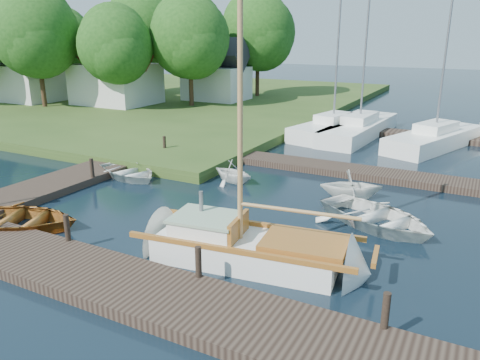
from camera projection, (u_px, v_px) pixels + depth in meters
The scene contains 28 objects.
ground at pixel (240, 212), 16.56m from camera, with size 160.00×160.00×0.00m, color black.
near_dock at pixel (125, 285), 11.46m from camera, with size 18.00×2.20×0.30m, color black.
left_dock at pixel (109, 166), 21.78m from camera, with size 2.20×18.00×0.30m, color black.
far_dock at pixel (347, 170), 21.09m from camera, with size 14.00×1.60×0.30m, color black.
shore at pixel (99, 93), 47.56m from camera, with size 50.00×40.00×0.50m, color #2F491A.
mooring_post_1 at pixel (67, 228), 13.48m from camera, with size 0.16×0.16×0.80m, color black.
mooring_post_2 at pixel (198, 262), 11.46m from camera, with size 0.16×0.16×0.80m, color black.
mooring_post_3 at pixel (386, 310), 9.45m from camera, with size 0.16×0.16×0.80m, color black.
mooring_post_4 at pixel (92, 168), 19.48m from camera, with size 0.16×0.16×0.80m, color black.
mooring_post_5 at pixel (164, 144), 23.70m from camera, with size 0.16×0.16×0.80m, color black.
sailboat at pixel (253, 251), 12.85m from camera, with size 7.35×2.89×9.83m.
dinghy at pixel (14, 216), 15.04m from camera, with size 3.01×4.21×0.87m, color #92581D.
tender_a at pixel (128, 170), 20.46m from camera, with size 2.48×3.47×0.72m, color white.
tender_b at pixel (233, 170), 19.79m from camera, with size 1.74×2.01×1.06m, color white.
tender_c at pixel (377, 214), 15.25m from camera, with size 2.93×4.11×0.85m, color white.
tender_d at pixel (351, 183), 17.78m from camera, with size 2.01×2.33×1.23m, color white.
marina_boat_0 at pixel (333, 127), 28.71m from camera, with size 3.66×7.50×10.83m.
marina_boat_1 at pixel (360, 127), 28.61m from camera, with size 2.86×9.25×10.75m.
marina_boat_2 at pixel (435, 137), 25.83m from camera, with size 4.67×8.00×10.81m.
house_a at pixel (116, 73), 38.11m from camera, with size 6.30×5.00×6.29m.
house_b at pixel (29, 74), 40.06m from camera, with size 5.77×4.50×5.79m.
house_c at pixel (217, 75), 40.59m from camera, with size 5.25×4.00×5.28m.
tree_1 at pixel (37, 33), 35.63m from camera, with size 6.70×6.70×9.20m.
tree_2 at pixel (116, 45), 34.88m from camera, with size 5.83×5.75×7.82m.
tree_3 at pixel (190, 37), 36.29m from camera, with size 6.41×6.38×8.74m.
tree_4 at pixel (142, 30), 43.08m from camera, with size 7.01×7.01×9.66m.
tree_5 at pixel (64, 40), 45.26m from camera, with size 6.00×5.94×8.10m.
tree_7 at pixel (258, 32), 42.02m from camera, with size 6.83×6.83×9.38m.
Camera 1 is at (7.25, -13.65, 6.05)m, focal length 35.00 mm.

